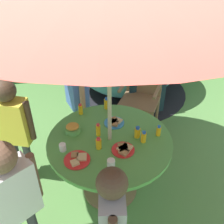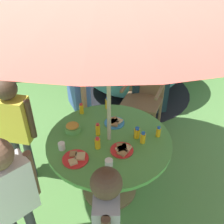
{
  "view_description": "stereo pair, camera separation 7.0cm",
  "coord_description": "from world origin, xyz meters",
  "px_view_note": "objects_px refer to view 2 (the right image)",
  "views": [
    {
      "loc": [
        -0.31,
        -1.82,
        2.33
      ],
      "look_at": [
        0.05,
        0.17,
        0.91
      ],
      "focal_mm": 41.23,
      "sensor_mm": 36.0,
      "label": 1
    },
    {
      "loc": [
        -0.24,
        -1.83,
        2.33
      ],
      "look_at": [
        0.05,
        0.17,
        0.91
      ],
      "focal_mm": 41.23,
      "sensor_mm": 36.0,
      "label": 2
    }
  ],
  "objects_px": {
    "snack_bowl": "(73,128)",
    "juice_bottle_near_right": "(81,109)",
    "juice_bottle_mid_left": "(98,130)",
    "dome_tent": "(134,47)",
    "juice_bottle_far_left": "(143,138)",
    "wooden_chair": "(144,91)",
    "child_in_grey_shirt": "(107,215)",
    "cup_near": "(62,146)",
    "child_in_yellow_shirt": "(14,119)",
    "plate_center_front": "(122,149)",
    "juice_bottle_center_back": "(98,143)",
    "juice_bottle_back_edge": "(158,132)",
    "plate_mid_right": "(76,158)",
    "child_in_white_shirt": "(10,190)",
    "juice_bottle_front_edge": "(137,133)",
    "juice_bottle_far_right": "(108,103)",
    "plate_near_left": "(115,122)",
    "cup_far": "(109,163)",
    "child_in_blue_shirt": "(78,88)",
    "garden_table": "(109,153)"
  },
  "relations": [
    {
      "from": "juice_bottle_mid_left",
      "to": "cup_far",
      "type": "bearing_deg",
      "value": -83.05
    },
    {
      "from": "juice_bottle_mid_left",
      "to": "dome_tent",
      "type": "bearing_deg",
      "value": 68.5
    },
    {
      "from": "child_in_blue_shirt",
      "to": "child_in_grey_shirt",
      "type": "distance_m",
      "value": 1.65
    },
    {
      "from": "juice_bottle_center_back",
      "to": "juice_bottle_mid_left",
      "type": "relative_size",
      "value": 0.89
    },
    {
      "from": "child_in_white_shirt",
      "to": "cup_far",
      "type": "distance_m",
      "value": 0.78
    },
    {
      "from": "cup_far",
      "to": "snack_bowl",
      "type": "bearing_deg",
      "value": 119.78
    },
    {
      "from": "dome_tent",
      "to": "juice_bottle_front_edge",
      "type": "bearing_deg",
      "value": -107.0
    },
    {
      "from": "juice_bottle_near_right",
      "to": "juice_bottle_back_edge",
      "type": "relative_size",
      "value": 1.1
    },
    {
      "from": "wooden_chair",
      "to": "dome_tent",
      "type": "bearing_deg",
      "value": 117.12
    },
    {
      "from": "juice_bottle_near_right",
      "to": "juice_bottle_mid_left",
      "type": "relative_size",
      "value": 0.92
    },
    {
      "from": "juice_bottle_far_right",
      "to": "plate_center_front",
      "type": "bearing_deg",
      "value": -86.76
    },
    {
      "from": "wooden_chair",
      "to": "juice_bottle_far_left",
      "type": "distance_m",
      "value": 1.21
    },
    {
      "from": "plate_center_front",
      "to": "juice_bottle_near_right",
      "type": "bearing_deg",
      "value": 117.48
    },
    {
      "from": "snack_bowl",
      "to": "juice_bottle_near_right",
      "type": "height_order",
      "value": "juice_bottle_near_right"
    },
    {
      "from": "child_in_white_shirt",
      "to": "plate_mid_right",
      "type": "distance_m",
      "value": 0.58
    },
    {
      "from": "snack_bowl",
      "to": "plate_mid_right",
      "type": "relative_size",
      "value": 0.66
    },
    {
      "from": "plate_mid_right",
      "to": "child_in_blue_shirt",
      "type": "bearing_deg",
      "value": 86.28
    },
    {
      "from": "wooden_chair",
      "to": "snack_bowl",
      "type": "bearing_deg",
      "value": -106.83
    },
    {
      "from": "garden_table",
      "to": "child_in_blue_shirt",
      "type": "distance_m",
      "value": 0.91
    },
    {
      "from": "child_in_yellow_shirt",
      "to": "plate_near_left",
      "type": "distance_m",
      "value": 1.01
    },
    {
      "from": "child_in_white_shirt",
      "to": "juice_bottle_back_edge",
      "type": "relative_size",
      "value": 11.42
    },
    {
      "from": "dome_tent",
      "to": "snack_bowl",
      "type": "xyz_separation_m",
      "value": [
        -1.02,
        -1.88,
        -0.05
      ]
    },
    {
      "from": "wooden_chair",
      "to": "cup_far",
      "type": "height_order",
      "value": "wooden_chair"
    },
    {
      "from": "juice_bottle_near_right",
      "to": "juice_bottle_far_right",
      "type": "bearing_deg",
      "value": 11.39
    },
    {
      "from": "child_in_grey_shirt",
      "to": "cup_near",
      "type": "distance_m",
      "value": 0.8
    },
    {
      "from": "juice_bottle_far_left",
      "to": "child_in_grey_shirt",
      "type": "bearing_deg",
      "value": -120.75
    },
    {
      "from": "juice_bottle_center_back",
      "to": "juice_bottle_mid_left",
      "type": "bearing_deg",
      "value": 83.47
    },
    {
      "from": "juice_bottle_near_right",
      "to": "juice_bottle_far_left",
      "type": "height_order",
      "value": "juice_bottle_near_right"
    },
    {
      "from": "garden_table",
      "to": "juice_bottle_far_right",
      "type": "relative_size",
      "value": 9.08
    },
    {
      "from": "juice_bottle_near_right",
      "to": "juice_bottle_far_left",
      "type": "distance_m",
      "value": 0.77
    },
    {
      "from": "dome_tent",
      "to": "juice_bottle_near_right",
      "type": "bearing_deg",
      "value": -125.54
    },
    {
      "from": "juice_bottle_front_edge",
      "to": "juice_bottle_back_edge",
      "type": "bearing_deg",
      "value": -2.7
    },
    {
      "from": "juice_bottle_far_left",
      "to": "juice_bottle_mid_left",
      "type": "xyz_separation_m",
      "value": [
        -0.4,
        0.17,
        0.01
      ]
    },
    {
      "from": "child_in_yellow_shirt",
      "to": "juice_bottle_near_right",
      "type": "relative_size",
      "value": 10.3
    },
    {
      "from": "plate_mid_right",
      "to": "juice_bottle_far_left",
      "type": "relative_size",
      "value": 1.9
    },
    {
      "from": "plate_mid_right",
      "to": "snack_bowl",
      "type": "bearing_deg",
      "value": 92.38
    },
    {
      "from": "plate_near_left",
      "to": "juice_bottle_far_right",
      "type": "bearing_deg",
      "value": 96.5
    },
    {
      "from": "snack_bowl",
      "to": "juice_bottle_center_back",
      "type": "xyz_separation_m",
      "value": [
        0.22,
        -0.28,
        0.01
      ]
    },
    {
      "from": "juice_bottle_near_right",
      "to": "wooden_chair",
      "type": "bearing_deg",
      "value": 34.63
    },
    {
      "from": "child_in_grey_shirt",
      "to": "juice_bottle_back_edge",
      "type": "distance_m",
      "value": 0.99
    },
    {
      "from": "child_in_grey_shirt",
      "to": "juice_bottle_far_right",
      "type": "distance_m",
      "value": 1.34
    },
    {
      "from": "dome_tent",
      "to": "plate_center_front",
      "type": "height_order",
      "value": "dome_tent"
    },
    {
      "from": "juice_bottle_far_left",
      "to": "juice_bottle_mid_left",
      "type": "relative_size",
      "value": 0.91
    },
    {
      "from": "garden_table",
      "to": "juice_bottle_far_left",
      "type": "relative_size",
      "value": 9.86
    },
    {
      "from": "child_in_blue_shirt",
      "to": "juice_bottle_mid_left",
      "type": "relative_size",
      "value": 9.7
    },
    {
      "from": "juice_bottle_far_left",
      "to": "plate_mid_right",
      "type": "bearing_deg",
      "value": -168.2
    },
    {
      "from": "juice_bottle_far_left",
      "to": "cup_near",
      "type": "xyz_separation_m",
      "value": [
        -0.74,
        0.02,
        -0.02
      ]
    },
    {
      "from": "child_in_white_shirt",
      "to": "cup_near",
      "type": "height_order",
      "value": "child_in_white_shirt"
    },
    {
      "from": "child_in_yellow_shirt",
      "to": "child_in_grey_shirt",
      "type": "relative_size",
      "value": 1.06
    },
    {
      "from": "juice_bottle_front_edge",
      "to": "garden_table",
      "type": "bearing_deg",
      "value": 176.81
    }
  ]
}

